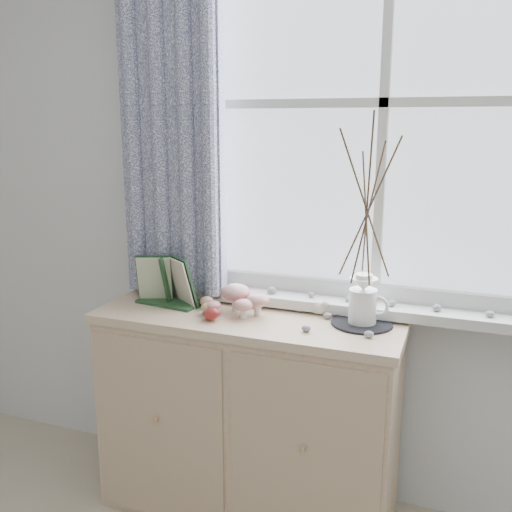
{
  "coord_description": "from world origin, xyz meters",
  "views": [
    {
      "loc": [
        0.61,
        -0.21,
        1.58
      ],
      "look_at": [
        -0.1,
        1.7,
        1.1
      ],
      "focal_mm": 40.0,
      "sensor_mm": 36.0,
      "label": 1
    }
  ],
  "objects_px": {
    "toadstool_cluster": "(241,298)",
    "twig_pitcher": "(367,204)",
    "sideboard": "(248,414)",
    "botanical_book": "(164,281)"
  },
  "relations": [
    {
      "from": "toadstool_cluster",
      "to": "twig_pitcher",
      "type": "distance_m",
      "value": 0.61
    },
    {
      "from": "botanical_book",
      "to": "sideboard",
      "type": "bearing_deg",
      "value": 10.7
    },
    {
      "from": "toadstool_cluster",
      "to": "sideboard",
      "type": "bearing_deg",
      "value": -14.1
    },
    {
      "from": "sideboard",
      "to": "botanical_book",
      "type": "distance_m",
      "value": 0.64
    },
    {
      "from": "sideboard",
      "to": "botanical_book",
      "type": "relative_size",
      "value": 3.98
    },
    {
      "from": "sideboard",
      "to": "toadstool_cluster",
      "type": "xyz_separation_m",
      "value": [
        -0.03,
        0.01,
        0.49
      ]
    },
    {
      "from": "sideboard",
      "to": "twig_pitcher",
      "type": "bearing_deg",
      "value": 6.7
    },
    {
      "from": "sideboard",
      "to": "twig_pitcher",
      "type": "xyz_separation_m",
      "value": [
        0.43,
        0.05,
        0.87
      ]
    },
    {
      "from": "botanical_book",
      "to": "toadstool_cluster",
      "type": "distance_m",
      "value": 0.33
    },
    {
      "from": "sideboard",
      "to": "twig_pitcher",
      "type": "height_order",
      "value": "twig_pitcher"
    }
  ]
}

